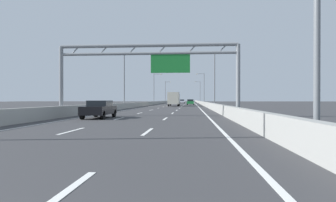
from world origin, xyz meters
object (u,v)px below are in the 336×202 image
Objects in this scene: box_truck at (174,99)px; streetlamp_right_mid at (213,76)px; blue_car at (191,101)px; white_car at (182,101)px; streetlamp_left_mid at (126,77)px; sign_gantry at (150,61)px; streetlamp_right_far at (203,87)px; streetlamp_left_far at (155,87)px; black_car at (99,109)px; green_car at (190,102)px; streetlamp_left_distant at (166,91)px; streetlamp_right_distant at (200,91)px.

streetlamp_right_mid is at bearing -65.02° from box_truck.
white_car reaches higher than blue_car.
sign_gantry is at bearing -72.19° from streetlamp_left_mid.
streetlamp_right_far is 24.97m from box_truck.
streetlamp_left_mid and streetlamp_left_far have the same top height.
streetlamp_right_mid reaches higher than sign_gantry.
sign_gantry is at bearing -83.09° from streetlamp_left_far.
streetlamp_left_far is (-7.73, 63.81, 0.57)m from sign_gantry.
black_car is (3.94, -26.48, -4.66)m from streetlamp_left_mid.
streetlamp_left_mid reaches higher than green_car.
streetlamp_right_mid is at bearing -79.36° from streetlamp_left_distant.
streetlamp_left_far is 29.46m from white_car.
streetlamp_left_distant is at bearing 100.64° from streetlamp_right_mid.
streetlamp_right_far is at bearing -80.82° from blue_car.
streetlamp_right_mid is at bearing -83.85° from white_car.
white_car is at bearing 89.72° from box_truck.
streetlamp_left_distant is 2.25× the size of black_car.
streetlamp_left_far is 1.00× the size of streetlamp_left_distant.
streetlamp_right_mid is at bearing -86.63° from blue_car.
streetlamp_right_far is 2.24× the size of green_car.
streetlamp_right_distant is at bearing 69.41° from streetlamp_left_far.
box_truck is (7.37, -63.25, -3.70)m from streetlamp_left_distant.
streetlamp_left_distant is 1.00× the size of streetlamp_right_distant.
green_car is at bearing -90.37° from blue_car.
sign_gantry is 25.29m from streetlamp_left_mid.
sign_gantry is 1.67× the size of streetlamp_right_far.
streetlamp_left_distant is (0.00, 79.49, 0.00)m from streetlamp_left_mid.
green_car is 14.29m from box_truck.
streetlamp_left_far and streetlamp_right_distant have the same top height.
streetlamp_left_mid is 2.08× the size of blue_car.
streetlamp_left_far is 2.25× the size of black_car.
streetlamp_left_distant is 14.93m from streetlamp_right_distant.
streetlamp_left_far is at bearing -105.19° from white_car.
black_car is (-7.30, -89.00, -0.02)m from blue_car.
streetlamp_right_mid reaches higher than white_car.
streetlamp_left_far is 1.17× the size of box_truck.
white_car is (-3.63, 5.30, 0.01)m from blue_car.
streetlamp_right_distant is at bearing 79.36° from streetlamp_left_mid.
streetlamp_left_mid is 42.46m from streetlamp_right_far.
blue_car is (11.25, 62.52, -4.64)m from streetlamp_left_mid.
sign_gantry is 54.35m from green_car.
streetlamp_right_far is at bearing 90.00° from streetlamp_right_mid.
green_car is 0.93× the size of blue_car.
black_car is at bearing -94.58° from box_truck.
streetlamp_right_far reaches higher than black_car.
streetlamp_left_mid reaches higher than box_truck.
white_car is at bearing 74.81° from streetlamp_left_far.
sign_gantry is 1.67× the size of streetlamp_left_mid.
streetlamp_right_far reaches higher than blue_car.
sign_gantry is 1.67× the size of streetlamp_left_far.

